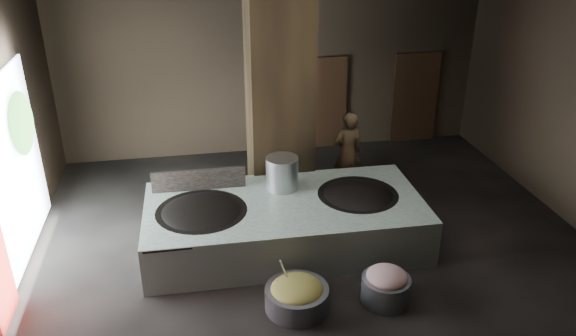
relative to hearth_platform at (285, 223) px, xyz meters
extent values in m
cube|color=black|center=(0.50, -0.19, -0.47)|extent=(10.00, 9.00, 0.10)
cube|color=black|center=(0.50, 4.36, 1.83)|extent=(10.00, 0.10, 4.50)
cube|color=black|center=(0.50, -4.74, 1.83)|extent=(10.00, 0.10, 4.50)
cube|color=black|center=(0.20, 1.71, 1.83)|extent=(1.20, 1.20, 4.50)
cube|color=silver|center=(0.00, 0.00, 0.00)|extent=(4.90, 2.39, 0.85)
cube|color=black|center=(0.00, 0.00, 0.39)|extent=(4.76, 2.29, 0.03)
ellipsoid|color=black|center=(-1.45, -0.05, 0.33)|extent=(1.53, 1.53, 0.42)
cylinder|color=black|center=(-1.45, -0.05, 0.40)|extent=(1.57, 1.57, 0.05)
ellipsoid|color=black|center=(1.35, 0.05, 0.33)|extent=(1.43, 1.43, 0.40)
cylinder|color=black|center=(1.35, 0.05, 0.40)|extent=(1.46, 1.46, 0.05)
cylinder|color=#B9BEC2|center=(0.05, 0.55, 0.71)|extent=(0.59, 0.59, 0.63)
cube|color=black|center=(-1.45, 0.75, 0.61)|extent=(1.69, 0.09, 0.42)
imported|color=olive|center=(1.67, 1.85, 0.45)|extent=(0.68, 0.49, 1.74)
cylinder|color=slate|center=(-0.14, -1.81, -0.24)|extent=(1.11, 1.11, 0.36)
ellipsoid|color=olive|center=(-0.14, -1.81, -0.07)|extent=(0.80, 0.80, 0.25)
cylinder|color=#B9BEC2|center=(-0.29, -1.66, 0.13)|extent=(0.24, 0.34, 0.69)
cylinder|color=slate|center=(1.24, -1.88, -0.22)|extent=(0.84, 0.84, 0.41)
ellipsoid|color=#C8787C|center=(1.24, -1.88, 0.03)|extent=(0.62, 0.62, 0.24)
cube|color=black|center=(1.70, 4.26, 0.68)|extent=(1.18, 0.08, 2.38)
cube|color=#8C6647|center=(1.90, 4.38, 0.63)|extent=(0.81, 0.04, 1.91)
cube|color=black|center=(4.10, 4.26, 0.68)|extent=(1.18, 0.08, 2.38)
cube|color=#8C6647|center=(3.96, 4.47, 0.63)|extent=(0.90, 0.04, 2.13)
cube|color=white|center=(-4.45, 0.01, 1.18)|extent=(0.04, 4.20, 3.10)
ellipsoid|color=#194714|center=(-4.35, 1.11, 1.78)|extent=(0.28, 1.10, 1.10)
camera|label=1|loc=(-1.50, -8.50, 5.16)|focal=35.00mm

